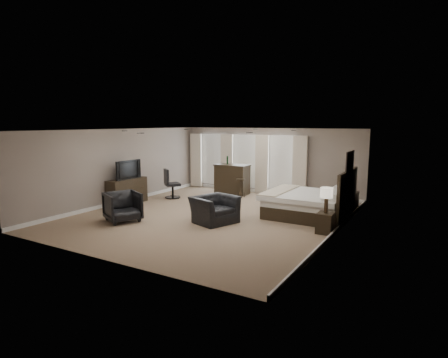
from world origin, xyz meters
The scene contains 16 objects.
room centered at (0.00, 0.00, 1.30)m, with size 7.60×8.60×2.64m.
window_bay centered at (-1.00, 4.11, 1.20)m, with size 5.25×0.20×2.30m.
bed centered at (2.58, 1.42, 0.74)m, with size 2.32×2.22×1.48m, color silver.
nightstand_near centered at (3.47, -0.03, 0.27)m, with size 0.40×0.49×0.53m, color black.
nightstand_far centered at (3.47, 2.87, 0.31)m, with size 0.46×0.56×0.62m, color black.
lamp_near centered at (3.47, -0.03, 0.86)m, with size 0.32×0.32×0.65m, color beige.
lamp_far centered at (3.47, 2.87, 0.93)m, with size 0.30×0.30×0.62m, color beige.
wall_art centered at (3.70, 1.42, 1.75)m, with size 0.04×0.96×0.56m, color slate.
dresser centered at (-3.45, -0.05, 0.44)m, with size 0.49×1.53×0.89m, color black.
tv centered at (-3.45, -0.05, 0.96)m, with size 1.12×0.65×0.15m, color black.
armchair_near centered at (0.46, -0.59, 0.51)m, with size 1.16×0.75×1.01m, color black.
armchair_far centered at (-1.88, -1.81, 0.47)m, with size 0.91×0.86×0.94m, color black.
bar_counter centered at (-1.20, 3.44, 0.59)m, with size 1.35×0.70×1.18m, color black.
bar_stool_left centered at (-1.74, 3.32, 0.36)m, with size 0.34×0.34×0.72m, color black.
bar_stool_right centered at (-0.56, 2.94, 0.36)m, with size 0.34×0.34×0.72m, color black.
desk_chair centered at (-2.70, 1.55, 0.56)m, with size 0.57×0.57×1.11m, color black.
Camera 1 is at (5.92, -9.40, 2.82)m, focal length 30.00 mm.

